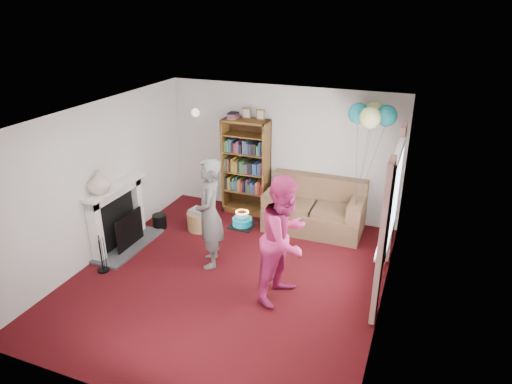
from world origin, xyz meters
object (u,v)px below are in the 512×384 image
at_px(person_striped, 210,214).
at_px(person_magenta, 285,239).
at_px(sofa, 315,210).
at_px(birthday_cake, 242,222).
at_px(bookcase, 247,167).

height_order(person_striped, person_magenta, person_magenta).
xyz_separation_m(sofa, person_magenta, (0.12, -2.21, 0.57)).
bearing_deg(person_striped, sofa, 121.05).
relative_size(person_magenta, birthday_cake, 5.68).
distance_m(bookcase, person_striped, 2.07).
xyz_separation_m(sofa, person_striped, (-1.22, -1.82, 0.54)).
height_order(person_striped, birthday_cake, person_striped).
bearing_deg(birthday_cake, person_striped, 146.78).
bearing_deg(bookcase, person_striped, -83.59).
xyz_separation_m(bookcase, sofa, (1.45, -0.23, -0.57)).
bearing_deg(person_magenta, birthday_cake, 114.82).
relative_size(sofa, birthday_cake, 5.46).
height_order(person_magenta, birthday_cake, person_magenta).
bearing_deg(person_striped, bookcase, 161.33).
relative_size(sofa, person_striped, 1.00).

